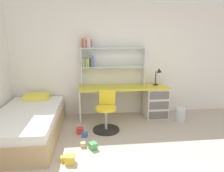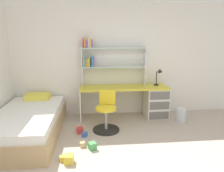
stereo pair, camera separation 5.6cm
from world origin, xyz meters
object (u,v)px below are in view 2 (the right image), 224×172
(toy_block_red_4, at_px, (80,130))
(toy_block_yellow_5, at_px, (69,159))
(bed_platform, at_px, (28,123))
(desk, at_px, (147,99))
(swivel_chair, at_px, (106,115))
(bookshelf_hutch, at_px, (104,58))
(toy_block_natural_0, at_px, (83,144))
(toy_block_yellow_3, at_px, (62,158))
(waste_bin, at_px, (181,115))
(toy_block_green_1, at_px, (92,146))
(desk_lamp, at_px, (160,74))
(toy_block_blue_2, at_px, (85,135))

(toy_block_red_4, bearing_deg, toy_block_yellow_5, -95.97)
(toy_block_yellow_5, bearing_deg, bed_platform, 130.60)
(desk, xyz_separation_m, swivel_chair, (-0.96, -0.64, -0.11))
(bookshelf_hutch, bearing_deg, toy_block_natural_0, -107.80)
(desk, bearing_deg, toy_block_yellow_3, -135.47)
(bookshelf_hutch, distance_m, waste_bin, 2.07)
(bookshelf_hutch, distance_m, toy_block_natural_0, 1.98)
(toy_block_green_1, height_order, toy_block_yellow_3, toy_block_green_1)
(desk_lamp, xyz_separation_m, toy_block_natural_0, (-1.70, -1.32, -0.93))
(bookshelf_hutch, bearing_deg, swivel_chair, -91.50)
(bookshelf_hutch, distance_m, toy_block_blue_2, 1.73)
(bed_platform, relative_size, toy_block_blue_2, 24.51)
(desk_lamp, distance_m, toy_block_yellow_5, 2.73)
(desk, xyz_separation_m, bed_platform, (-2.41, -0.75, -0.17))
(swivel_chair, relative_size, toy_block_yellow_3, 10.10)
(swivel_chair, bearing_deg, toy_block_yellow_5, -119.57)
(bed_platform, xyz_separation_m, toy_block_natural_0, (1.01, -0.52, -0.20))
(desk, height_order, waste_bin, desk)
(bed_platform, distance_m, toy_block_yellow_5, 1.29)
(desk_lamp, xyz_separation_m, toy_block_yellow_3, (-1.97, -1.71, -0.93))
(swivel_chair, bearing_deg, waste_bin, 9.02)
(bookshelf_hutch, distance_m, toy_block_green_1, 2.01)
(waste_bin, bearing_deg, toy_block_yellow_3, -151.54)
(desk_lamp, xyz_separation_m, waste_bin, (0.37, -0.43, -0.82))
(bookshelf_hutch, bearing_deg, toy_block_yellow_5, -108.60)
(bed_platform, relative_size, toy_block_yellow_5, 16.53)
(toy_block_yellow_3, bearing_deg, waste_bin, 28.46)
(toy_block_blue_2, bearing_deg, bed_platform, 171.20)
(swivel_chair, distance_m, toy_block_yellow_3, 1.27)
(bed_platform, height_order, toy_block_natural_0, bed_platform)
(toy_block_red_4, bearing_deg, bed_platform, 179.77)
(waste_bin, height_order, toy_block_red_4, waste_bin)
(bookshelf_hutch, xyz_separation_m, bed_platform, (-1.47, -0.91, -1.09))
(desk_lamp, relative_size, toy_block_green_1, 3.36)
(waste_bin, height_order, toy_block_green_1, waste_bin)
(desk, bearing_deg, desk_lamp, 10.51)
(desk, xyz_separation_m, toy_block_yellow_3, (-1.68, -1.65, -0.37))
(swivel_chair, height_order, toy_block_yellow_3, swivel_chair)
(bookshelf_hutch, xyz_separation_m, toy_block_yellow_3, (-0.73, -1.82, -1.29))
(bookshelf_hutch, height_order, toy_block_yellow_5, bookshelf_hutch)
(swivel_chair, bearing_deg, bookshelf_hutch, 88.50)
(bed_platform, relative_size, toy_block_red_4, 17.94)
(swivel_chair, distance_m, waste_bin, 1.66)
(toy_block_yellow_3, distance_m, toy_block_red_4, 0.92)
(waste_bin, xyz_separation_m, toy_block_blue_2, (-2.05, -0.53, -0.11))
(desk_lamp, height_order, swivel_chair, desk_lamp)
(toy_block_yellow_5, bearing_deg, swivel_chair, 60.43)
(desk, xyz_separation_m, toy_block_yellow_5, (-1.58, -1.72, -0.34))
(swivel_chair, xyz_separation_m, waste_bin, (1.63, 0.26, -0.15))
(swivel_chair, relative_size, bed_platform, 0.37)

